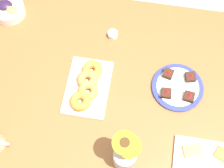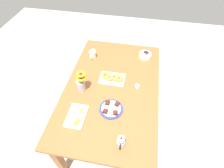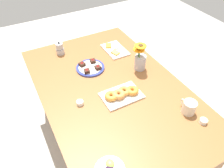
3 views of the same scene
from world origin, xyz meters
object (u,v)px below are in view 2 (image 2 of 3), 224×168
cheese_platter (77,116)px  croissant_platter (112,78)px  jam_cup_berry (137,86)px  flower_vase (81,84)px  moka_pot (121,141)px  dining_table (112,91)px  grape_bowl (145,55)px  coffee_mug (93,54)px  jam_cup_honey (93,51)px  dessert_plate (111,109)px

cheese_platter → croissant_platter: (-0.54, 0.24, 0.01)m
jam_cup_berry → flower_vase: size_ratio=0.21×
cheese_platter → flower_vase: flower_vase is taller
cheese_platter → jam_cup_berry: cheese_platter is taller
jam_cup_berry → moka_pot: bearing=-6.8°
cheese_platter → moka_pot: size_ratio=2.18×
dining_table → cheese_platter: 0.51m
croissant_platter → jam_cup_berry: bearing=76.8°
grape_bowl → cheese_platter: (1.00, -0.58, -0.02)m
cheese_platter → croissant_platter: bearing=156.0°
flower_vase → moka_pot: flower_vase is taller
dining_table → moka_pot: 0.66m
dining_table → cheese_platter: cheese_platter is taller
coffee_mug → jam_cup_berry: size_ratio=2.54×
coffee_mug → cheese_platter: bearing=4.8°
cheese_platter → jam_cup_berry: (-0.47, 0.53, 0.01)m
jam_cup_honey → jam_cup_berry: bearing=50.6°
croissant_platter → moka_pot: size_ratio=2.35×
jam_cup_honey → dessert_plate: bearing=25.4°
moka_pot → grape_bowl: bearing=173.8°
jam_cup_honey → dessert_plate: size_ratio=0.21×
jam_cup_honey → jam_cup_berry: size_ratio=1.00×
cheese_platter → moka_pot: (0.19, 0.45, 0.04)m
croissant_platter → flower_vase: 0.36m
dining_table → flower_vase: (0.10, -0.31, 0.17)m
croissant_platter → coffee_mug: bearing=-136.7°
jam_cup_berry → flower_vase: 0.60m
dining_table → jam_cup_berry: jam_cup_berry is taller
moka_pot → dessert_plate: bearing=-156.0°
cheese_platter → dessert_plate: dessert_plate is taller
cheese_platter → jam_cup_honey: cheese_platter is taller
jam_cup_berry → flower_vase: flower_vase is taller
moka_pot → croissant_platter: bearing=-163.9°
croissant_platter → moka_pot: bearing=16.1°
coffee_mug → grape_bowl: bearing=101.5°
jam_cup_berry → coffee_mug: bearing=-123.6°
dessert_plate → flower_vase: (-0.19, -0.35, 0.07)m
jam_cup_honey → dessert_plate: (0.84, 0.40, -0.00)m
jam_cup_berry → dessert_plate: dessert_plate is taller
dessert_plate → flower_vase: flower_vase is taller
coffee_mug → moka_pot: moka_pot is taller
dining_table → cheese_platter: size_ratio=6.15×
grape_bowl → cheese_platter: 1.16m
coffee_mug → moka_pot: bearing=26.3°
dining_table → moka_pot: bearing=17.2°
jam_cup_berry → moka_pot: (0.66, -0.08, 0.03)m
croissant_platter → dining_table: bearing=9.9°
croissant_platter → flower_vase: bearing=-54.3°
jam_cup_berry → moka_pot: moka_pot is taller
croissant_platter → jam_cup_honey: bearing=-143.0°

